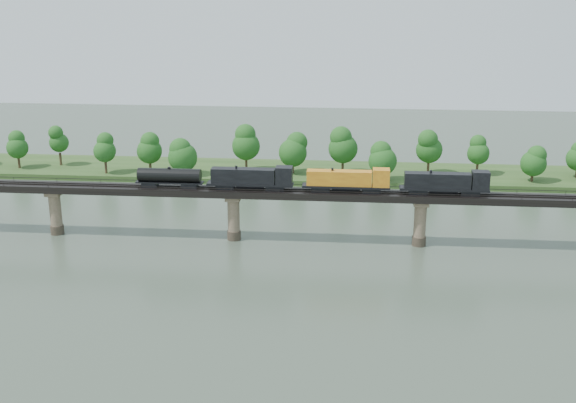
{
  "coord_description": "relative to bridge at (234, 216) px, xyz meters",
  "views": [
    {
      "loc": [
        25.32,
        -116.75,
        54.65
      ],
      "look_at": [
        11.86,
        30.0,
        9.0
      ],
      "focal_mm": 45.0,
      "sensor_mm": 36.0,
      "label": 1
    }
  ],
  "objects": [
    {
      "name": "bridge_superstructure",
      "position": [
        0.0,
        0.0,
        6.33
      ],
      "size": [
        220.0,
        4.9,
        0.75
      ],
      "color": "black",
      "rests_on": "bridge"
    },
    {
      "name": "freight_train",
      "position": [
        17.5,
        0.0,
        8.5
      ],
      "size": [
        74.86,
        2.92,
        5.15
      ],
      "color": "black",
      "rests_on": "bridge"
    },
    {
      "name": "far_bank",
      "position": [
        0.0,
        55.0,
        -4.66
      ],
      "size": [
        300.0,
        24.0,
        1.6
      ],
      "primitive_type": "cube",
      "color": "#2B481D",
      "rests_on": "ground"
    },
    {
      "name": "bridge",
      "position": [
        0.0,
        0.0,
        0.0
      ],
      "size": [
        236.0,
        30.0,
        11.5
      ],
      "color": "#473A2D",
      "rests_on": "ground"
    },
    {
      "name": "far_treeline",
      "position": [
        -8.21,
        50.52,
        3.37
      ],
      "size": [
        289.06,
        17.54,
        13.6
      ],
      "color": "#382619",
      "rests_on": "far_bank"
    },
    {
      "name": "ground",
      "position": [
        0.0,
        -30.0,
        -5.46
      ],
      "size": [
        400.0,
        400.0,
        0.0
      ],
      "primitive_type": "plane",
      "color": "#354334",
      "rests_on": "ground"
    }
  ]
}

